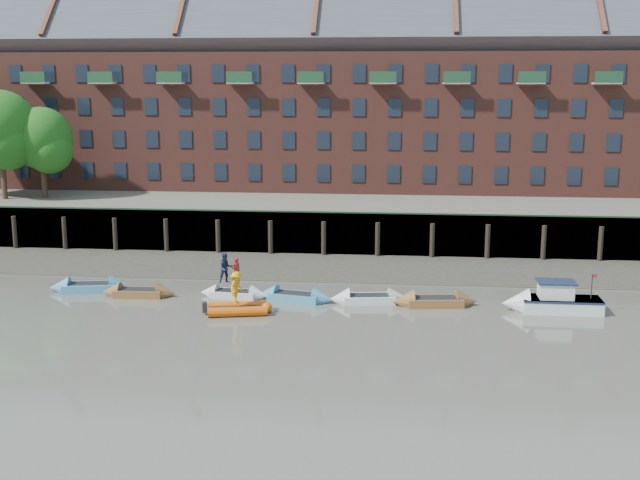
# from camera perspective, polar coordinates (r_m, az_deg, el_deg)

# --- Properties ---
(ground) EXTENTS (220.00, 220.00, 0.00)m
(ground) POSITION_cam_1_polar(r_m,az_deg,el_deg) (39.32, -5.74, -7.98)
(ground) COLOR #605B53
(ground) RESTS_ON ground
(foreshore) EXTENTS (110.00, 8.00, 0.50)m
(foreshore) POSITION_cam_1_polar(r_m,az_deg,el_deg) (56.37, -2.13, -1.92)
(foreshore) COLOR #3D382F
(foreshore) RESTS_ON ground
(mud_band) EXTENTS (110.00, 1.60, 0.10)m
(mud_band) POSITION_cam_1_polar(r_m,az_deg,el_deg) (53.10, -2.63, -2.77)
(mud_band) COLOR #4C4336
(mud_band) RESTS_ON ground
(river_wall) EXTENTS (110.00, 1.23, 3.30)m
(river_wall) POSITION_cam_1_polar(r_m,az_deg,el_deg) (60.28, -1.57, 0.51)
(river_wall) COLOR #2D2A26
(river_wall) RESTS_ON ground
(bank_terrace) EXTENTS (110.00, 28.00, 3.20)m
(bank_terrace) POSITION_cam_1_polar(r_m,az_deg,el_deg) (73.60, -0.23, 2.52)
(bank_terrace) COLOR #5E594D
(bank_terrace) RESTS_ON ground
(apartment_terrace) EXTENTS (80.60, 15.56, 20.98)m
(apartment_terrace) POSITION_cam_1_polar(r_m,az_deg,el_deg) (73.69, -0.15, 11.30)
(apartment_terrace) COLOR brown
(apartment_terrace) RESTS_ON bank_terrace
(rowboat_1) EXTENTS (5.17, 2.37, 1.45)m
(rowboat_1) POSITION_cam_1_polar(r_m,az_deg,el_deg) (51.99, -16.04, -3.23)
(rowboat_1) COLOR teal
(rowboat_1) RESTS_ON ground
(rowboat_2) EXTENTS (4.60, 1.50, 1.32)m
(rowboat_2) POSITION_cam_1_polar(r_m,az_deg,el_deg) (50.02, -12.76, -3.67)
(rowboat_2) COLOR brown
(rowboat_2) RESTS_ON ground
(rowboat_3) EXTENTS (4.35, 1.67, 1.23)m
(rowboat_3) POSITION_cam_1_polar(r_m,az_deg,el_deg) (48.83, -6.12, -3.83)
(rowboat_3) COLOR silver
(rowboat_3) RESTS_ON ground
(rowboat_4) EXTENTS (4.85, 2.28, 1.36)m
(rowboat_4) POSITION_cam_1_polar(r_m,az_deg,el_deg) (47.88, -1.78, -4.06)
(rowboat_4) COLOR teal
(rowboat_4) RESTS_ON ground
(rowboat_5) EXTENTS (4.85, 2.02, 1.36)m
(rowboat_5) POSITION_cam_1_polar(r_m,az_deg,el_deg) (47.51, 3.50, -4.20)
(rowboat_5) COLOR silver
(rowboat_5) RESTS_ON ground
(rowboat_6) EXTENTS (5.10, 2.04, 1.44)m
(rowboat_6) POSITION_cam_1_polar(r_m,az_deg,el_deg) (47.31, 8.17, -4.35)
(rowboat_6) COLOR brown
(rowboat_6) RESTS_ON ground
(rib_tender) EXTENTS (3.72, 2.36, 0.63)m
(rib_tender) POSITION_cam_1_polar(r_m,az_deg,el_deg) (45.54, -5.69, -4.89)
(rib_tender) COLOR #DC5209
(rib_tender) RESTS_ON ground
(motor_launch) EXTENTS (5.53, 1.85, 2.28)m
(motor_launch) POSITION_cam_1_polar(r_m,az_deg,el_deg) (47.42, 15.71, -4.22)
(motor_launch) COLOR silver
(motor_launch) RESTS_ON ground
(person_rower_a) EXTENTS (0.71, 0.69, 1.64)m
(person_rower_a) POSITION_cam_1_polar(r_m,az_deg,el_deg) (48.48, -6.00, -2.20)
(person_rower_a) COLOR maroon
(person_rower_a) RESTS_ON rowboat_3
(person_rower_b) EXTENTS (1.10, 1.01, 1.84)m
(person_rower_b) POSITION_cam_1_polar(r_m,az_deg,el_deg) (48.83, -6.72, -2.00)
(person_rower_b) COLOR #19233F
(person_rower_b) RESTS_ON rowboat_3
(person_rib_crew) EXTENTS (0.98, 1.33, 1.84)m
(person_rib_crew) POSITION_cam_1_polar(r_m,az_deg,el_deg) (45.25, -5.96, -3.38)
(person_rib_crew) COLOR orange
(person_rib_crew) RESTS_ON rib_tender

